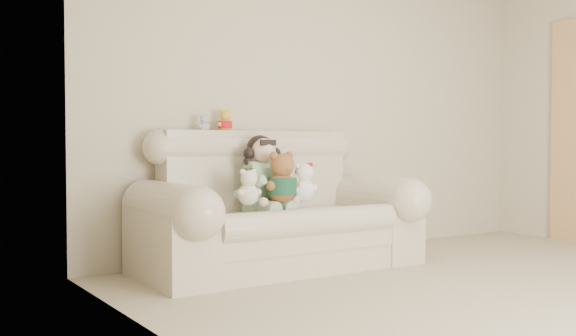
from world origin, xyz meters
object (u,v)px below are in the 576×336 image
(sofa, at_px, (281,199))
(cream_teddy, at_px, (248,184))
(white_cat, at_px, (303,178))
(seated_child, at_px, (263,173))
(brown_teddy, at_px, (282,173))

(sofa, bearing_deg, cream_teddy, -162.88)
(white_cat, bearing_deg, sofa, 128.88)
(white_cat, relative_size, cream_teddy, 1.17)
(seated_child, distance_m, cream_teddy, 0.30)
(sofa, distance_m, white_cat, 0.23)
(seated_child, height_order, white_cat, seated_child)
(sofa, xyz_separation_m, cream_teddy, (-0.33, -0.10, 0.13))
(seated_child, height_order, cream_teddy, seated_child)
(sofa, relative_size, seated_child, 3.61)
(white_cat, bearing_deg, cream_teddy, 172.81)
(brown_teddy, height_order, white_cat, brown_teddy)
(seated_child, xyz_separation_m, white_cat, (0.22, -0.20, -0.04))
(sofa, distance_m, brown_teddy, 0.24)
(seated_child, distance_m, white_cat, 0.30)
(cream_teddy, bearing_deg, brown_teddy, 19.86)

